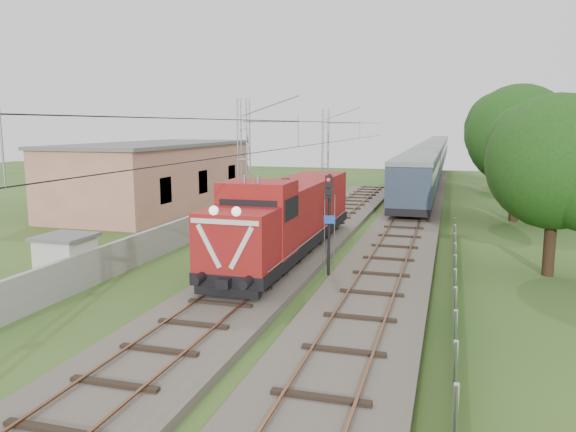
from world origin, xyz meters
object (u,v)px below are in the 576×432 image
(coach_rake, at_px, (433,154))
(signal_post, at_px, (329,207))
(relay_hut, at_px, (66,261))
(locomotive, at_px, (288,215))

(coach_rake, xyz_separation_m, signal_post, (-2.38, -59.59, 0.54))
(signal_post, relative_size, relay_hut, 2.09)
(coach_rake, distance_m, relay_hut, 65.48)
(locomotive, bearing_deg, signal_post, -45.03)
(locomotive, relative_size, relay_hut, 7.65)
(coach_rake, bearing_deg, signal_post, -92.29)
(signal_post, bearing_deg, locomotive, 134.97)
(locomotive, distance_m, coach_rake, 57.19)
(signal_post, bearing_deg, relay_hut, -154.94)
(relay_hut, bearing_deg, coach_rake, 79.08)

